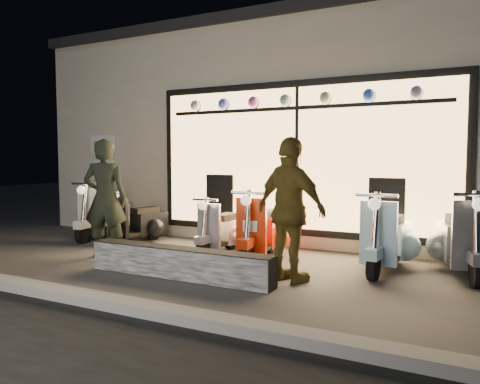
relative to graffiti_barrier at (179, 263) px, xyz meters
The scene contains 12 objects.
ground 0.70m from the graffiti_barrier, 102.64° to the left, with size 40.00×40.00×0.00m, color #383533.
kerb 1.37m from the graffiti_barrier, 96.16° to the right, with size 40.00×0.25×0.12m, color slate.
shop_building 5.95m from the graffiti_barrier, 91.44° to the left, with size 10.20×6.23×4.20m.
graffiti_barrier is the anchor object (origin of this frame).
scooter_silver 1.83m from the graffiti_barrier, 100.46° to the left, with size 0.41×1.24×0.89m.
scooter_red 1.78m from the graffiti_barrier, 76.20° to the left, with size 0.54×1.45×1.03m.
scooter_black 2.89m from the graffiti_barrier, 138.02° to the left, with size 0.65×1.26×0.90m.
scooter_cream 3.67m from the graffiti_barrier, 147.24° to the left, with size 0.62×1.49×1.06m.
scooter_blue 2.94m from the graffiti_barrier, 37.55° to the left, with size 0.52×1.48×1.06m.
scooter_grey 3.82m from the graffiti_barrier, 31.71° to the left, with size 0.74×1.54×1.09m.
man 1.97m from the graffiti_barrier, 163.12° to the left, with size 0.68×0.44×1.85m, color black.
woman 1.60m from the graffiti_barrier, 19.99° to the left, with size 1.07×0.45×1.83m, color brown.
Camera 1 is at (3.59, -5.61, 1.57)m, focal length 35.00 mm.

